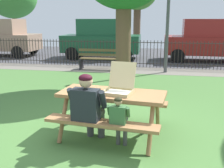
% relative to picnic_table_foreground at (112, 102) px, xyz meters
% --- Properties ---
extents(ground, '(28.00, 10.75, 0.02)m').
position_rel_picnic_table_foreground_xyz_m(ground, '(-0.31, 1.35, -0.61)').
color(ground, '#487537').
extents(cobblestone_walkway, '(28.00, 1.40, 0.01)m').
position_rel_picnic_table_foreground_xyz_m(cobblestone_walkway, '(-0.31, 6.03, -0.60)').
color(cobblestone_walkway, slate).
extents(street_asphalt, '(28.00, 7.43, 0.01)m').
position_rel_picnic_table_foreground_xyz_m(street_asphalt, '(-0.31, 10.44, -0.60)').
color(street_asphalt, '#424247').
extents(picnic_table_foreground, '(1.95, 1.67, 0.79)m').
position_rel_picnic_table_foreground_xyz_m(picnic_table_foreground, '(0.00, 0.00, 0.00)').
color(picnic_table_foreground, '#9C6D43').
rests_on(picnic_table_foreground, ground).
extents(pizza_box_open, '(0.55, 0.62, 0.49)m').
position_rel_picnic_table_foreground_xyz_m(pizza_box_open, '(0.13, 0.04, 0.29)').
color(pizza_box_open, tan).
rests_on(pizza_box_open, picnic_table_foreground).
extents(pizza_slice_on_table, '(0.28, 0.24, 0.02)m').
position_rel_picnic_table_foreground_xyz_m(pizza_slice_on_table, '(-0.32, 0.04, 0.18)').
color(pizza_slice_on_table, '#F9DB73').
rests_on(pizza_slice_on_table, picnic_table_foreground).
extents(adult_at_table, '(0.63, 0.62, 1.19)m').
position_rel_picnic_table_foreground_xyz_m(adult_at_table, '(-0.30, -0.47, 0.06)').
color(adult_at_table, '#454545').
rests_on(adult_at_table, ground).
extents(child_at_table, '(0.36, 0.36, 0.87)m').
position_rel_picnic_table_foreground_xyz_m(child_at_table, '(0.21, -0.55, -0.07)').
color(child_at_table, '#4A4A4A').
rests_on(child_at_table, ground).
extents(iron_fence_streetside, '(21.81, 0.03, 1.13)m').
position_rel_picnic_table_foreground_xyz_m(iron_fence_streetside, '(-0.31, 6.73, -0.02)').
color(iron_fence_streetside, '#2D2823').
rests_on(iron_fence_streetside, ground).
extents(park_bench_center, '(1.60, 0.46, 0.85)m').
position_rel_picnic_table_foreground_xyz_m(park_bench_center, '(-1.57, 5.89, -0.18)').
color(park_bench_center, brown).
rests_on(park_bench_center, ground).
extents(parked_car_far_left, '(3.91, 1.84, 1.98)m').
position_rel_picnic_table_foreground_xyz_m(parked_car_far_left, '(-7.73, 9.00, 0.41)').
color(parked_car_far_left, '#9F7D66').
rests_on(parked_car_far_left, ground).
extents(parked_car_left, '(3.93, 1.89, 1.98)m').
position_rel_picnic_table_foreground_xyz_m(parked_car_left, '(-2.18, 9.00, 0.41)').
color(parked_car_left, '#1A5233').
rests_on(parked_car_left, ground).
extents(parked_car_center, '(3.93, 1.89, 1.98)m').
position_rel_picnic_table_foreground_xyz_m(parked_car_center, '(2.93, 9.00, 0.41)').
color(parked_car_center, maroon).
rests_on(parked_car_center, ground).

